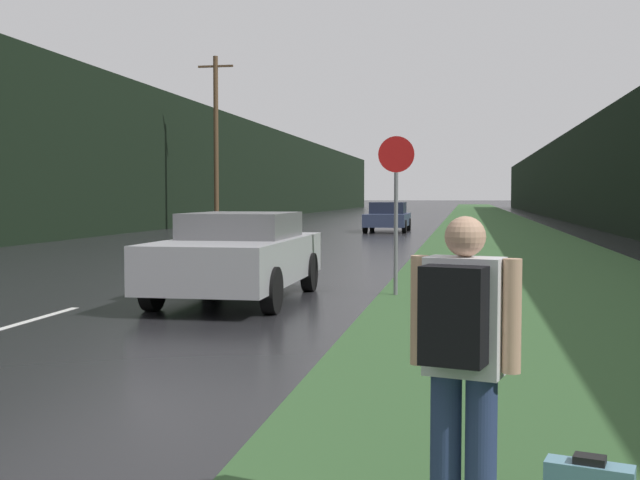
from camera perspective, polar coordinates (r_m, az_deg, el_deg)
name	(u,v)px	position (r m, az deg, el deg)	size (l,w,h in m)	color
grass_verge	(496,229)	(42.08, 12.40, 0.75)	(6.00, 240.00, 0.02)	#33562D
lane_stripe_b	(23,323)	(11.72, -20.38, -5.53)	(0.12, 3.00, 0.01)	silver
lane_stripe_c	(194,274)	(18.04, -8.95, -2.38)	(0.12, 3.00, 0.01)	silver
lane_stripe_d	(270,252)	(24.74, -3.58, -0.85)	(0.12, 3.00, 0.01)	silver
lane_stripe_e	(313,240)	(31.56, -0.52, 0.03)	(0.12, 3.00, 0.01)	silver
treeline_far_side	(219,168)	(54.58, -7.17, 5.09)	(2.00, 140.00, 7.17)	black
treeline_near_side	(589,176)	(52.57, 18.62, 4.36)	(2.00, 140.00, 5.95)	black
utility_pole_far	(216,141)	(40.66, -7.40, 7.00)	(1.80, 0.24, 8.67)	#4C3823
stop_sign	(396,200)	(13.87, 5.43, 2.82)	(0.62, 0.07, 2.76)	slate
hitchhiker_with_backpack	(462,355)	(4.11, 10.07, -8.03)	(0.55, 0.47, 1.63)	navy
car_passing_near	(239,255)	(13.38, -5.81, -1.04)	(2.05, 4.63, 1.45)	#9E9EA3
car_passing_far	(388,217)	(38.71, 4.84, 1.64)	(2.02, 4.48, 1.42)	#2D3856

